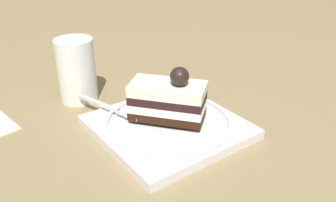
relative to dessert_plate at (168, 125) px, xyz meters
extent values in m
plane|color=olive|center=(-0.02, -0.03, -0.01)|extent=(2.40, 2.40, 0.00)
cube|color=white|center=(0.00, 0.00, 0.00)|extent=(0.23, 0.23, 0.01)
torus|color=white|center=(0.00, 0.00, 0.01)|extent=(0.22, 0.22, 0.01)
cube|color=black|center=(0.00, 0.01, 0.02)|extent=(0.12, 0.11, 0.01)
cube|color=white|center=(0.00, 0.01, 0.03)|extent=(0.12, 0.11, 0.01)
cube|color=black|center=(0.00, 0.01, 0.04)|extent=(0.12, 0.11, 0.01)
cube|color=silver|center=(0.00, 0.01, 0.05)|extent=(0.12, 0.11, 0.01)
cube|color=white|center=(0.00, 0.01, 0.06)|extent=(0.12, 0.11, 0.00)
sphere|color=black|center=(0.02, 0.00, 0.08)|extent=(0.03, 0.03, 0.03)
cube|color=silver|center=(-0.08, 0.08, 0.01)|extent=(0.05, 0.08, 0.00)
cube|color=silver|center=(-0.06, 0.04, 0.01)|extent=(0.02, 0.02, 0.00)
cube|color=silver|center=(-0.05, 0.02, 0.01)|extent=(0.01, 0.02, 0.00)
cube|color=silver|center=(-0.05, 0.02, 0.01)|extent=(0.01, 0.02, 0.00)
cube|color=silver|center=(-0.04, 0.03, 0.01)|extent=(0.01, 0.02, 0.00)
cube|color=silver|center=(-0.04, 0.03, 0.01)|extent=(0.01, 0.02, 0.00)
cylinder|color=white|center=(-0.10, 0.16, 0.04)|extent=(0.06, 0.06, 0.11)
cylinder|color=orange|center=(-0.10, 0.16, 0.02)|extent=(0.06, 0.06, 0.05)
camera|label=1|loc=(-0.19, -0.42, 0.28)|focal=39.65mm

